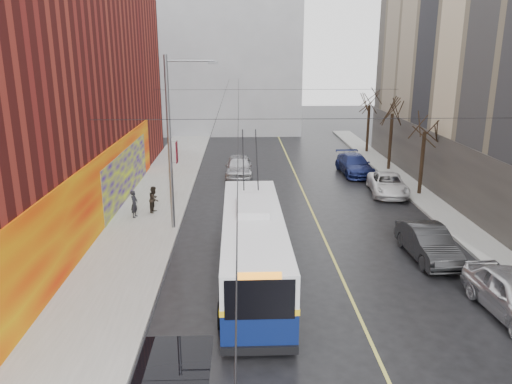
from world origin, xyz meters
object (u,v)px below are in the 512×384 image
(parked_car_d, at_px, (354,165))
(pedestrian_b, at_px, (154,199))
(streetlight_pole, at_px, (173,140))
(pedestrian_a, at_px, (134,204))
(tree_near, at_px, (426,120))
(parked_car_b, at_px, (428,243))
(parked_car_c, at_px, (388,184))
(tree_mid, at_px, (393,103))
(trolleybus, at_px, (253,246))
(following_car, at_px, (239,167))
(tree_far, at_px, (370,97))

(parked_car_d, bearing_deg, pedestrian_b, -148.59)
(streetlight_pole, xyz_separation_m, pedestrian_a, (-2.53, 1.74, -3.93))
(tree_near, xyz_separation_m, parked_car_b, (-3.20, -10.15, -4.22))
(parked_car_c, height_order, parked_car_d, parked_car_d)
(tree_mid, bearing_deg, pedestrian_a, -147.50)
(trolleybus, bearing_deg, tree_near, 46.66)
(pedestrian_b, bearing_deg, parked_car_b, -105.93)
(pedestrian_a, bearing_deg, streetlight_pole, -114.04)
(parked_car_c, relative_size, pedestrian_a, 3.14)
(following_car, xyz_separation_m, pedestrian_b, (-4.88, -8.45, 0.09))
(tree_near, relative_size, tree_far, 0.97)
(parked_car_b, relative_size, parked_car_c, 0.95)
(pedestrian_b, bearing_deg, trolleybus, -137.12)
(parked_car_b, bearing_deg, parked_car_c, 81.36)
(tree_far, relative_size, following_car, 1.34)
(pedestrian_b, bearing_deg, tree_near, -67.86)
(parked_car_d, distance_m, following_car, 8.88)
(streetlight_pole, relative_size, parked_car_c, 1.87)
(trolleybus, xyz_separation_m, pedestrian_a, (-6.44, 7.83, -0.58))
(streetlight_pole, xyz_separation_m, tree_far, (15.14, 20.00, 0.30))
(parked_car_d, xyz_separation_m, pedestrian_b, (-13.72, -9.28, 0.17))
(pedestrian_a, bearing_deg, pedestrian_b, -37.75)
(parked_car_d, bearing_deg, trolleybus, -117.32)
(tree_near, height_order, pedestrian_a, tree_near)
(trolleybus, bearing_deg, streetlight_pole, 122.30)
(tree_far, height_order, parked_car_b, tree_far)
(tree_mid, bearing_deg, tree_near, -90.00)
(streetlight_pole, distance_m, tree_mid, 19.96)
(tree_near, relative_size, pedestrian_a, 4.17)
(trolleybus, xyz_separation_m, parked_car_d, (8.24, 17.97, -0.75))
(tree_mid, relative_size, tree_far, 1.02)
(tree_near, bearing_deg, pedestrian_b, -168.51)
(tree_near, bearing_deg, trolleybus, -132.91)
(pedestrian_b, bearing_deg, tree_mid, -47.46)
(tree_near, distance_m, parked_car_d, 7.84)
(tree_near, relative_size, pedestrian_b, 4.16)
(pedestrian_a, bearing_deg, following_car, -21.58)
(parked_car_b, height_order, parked_car_d, parked_car_b)
(streetlight_pole, height_order, parked_car_c, streetlight_pole)
(parked_car_d, relative_size, following_car, 1.06)
(tree_far, xyz_separation_m, pedestrian_a, (-17.67, -18.26, -4.22))
(trolleybus, distance_m, parked_car_d, 19.78)
(tree_mid, distance_m, pedestrian_a, 21.39)
(tree_near, bearing_deg, parked_car_c, 168.79)
(tree_far, relative_size, trolleybus, 0.57)
(parked_car_b, xyz_separation_m, following_car, (-8.62, 15.20, 0.08))
(parked_car_b, relative_size, parked_car_d, 0.89)
(parked_car_c, height_order, pedestrian_b, pedestrian_b)
(following_car, bearing_deg, tree_far, 37.91)
(trolleybus, xyz_separation_m, parked_car_b, (8.03, 1.93, -0.75))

